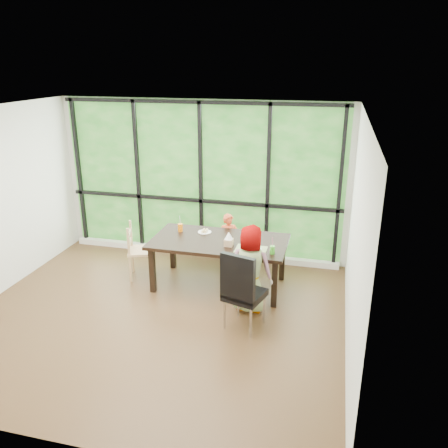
# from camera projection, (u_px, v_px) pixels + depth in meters

# --- Properties ---
(ground) EXTENTS (5.00, 5.00, 0.00)m
(ground) POSITION_uv_depth(u_px,v_px,m) (156.00, 316.00, 6.20)
(ground) COLOR black
(ground) RESTS_ON ground
(back_wall) EXTENTS (5.00, 0.00, 5.00)m
(back_wall) POSITION_uv_depth(u_px,v_px,m) (202.00, 180.00, 7.79)
(back_wall) COLOR silver
(back_wall) RESTS_ON ground
(foliage_backdrop) EXTENTS (4.80, 0.02, 2.65)m
(foliage_backdrop) POSITION_uv_depth(u_px,v_px,m) (201.00, 180.00, 7.77)
(foliage_backdrop) COLOR #164B14
(foliage_backdrop) RESTS_ON back_wall
(window_mullions) EXTENTS (4.80, 0.06, 2.65)m
(window_mullions) POSITION_uv_depth(u_px,v_px,m) (201.00, 181.00, 7.74)
(window_mullions) COLOR black
(window_mullions) RESTS_ON back_wall
(window_sill) EXTENTS (4.80, 0.12, 0.10)m
(window_sill) POSITION_uv_depth(u_px,v_px,m) (201.00, 252.00, 8.14)
(window_sill) COLOR silver
(window_sill) RESTS_ON ground
(dining_table) EXTENTS (2.04, 1.11, 0.75)m
(dining_table) POSITION_uv_depth(u_px,v_px,m) (219.00, 263.00, 6.93)
(dining_table) COLOR black
(dining_table) RESTS_ON ground
(chair_window_leather) EXTENTS (0.55, 0.55, 1.08)m
(chair_window_leather) POSITION_uv_depth(u_px,v_px,m) (232.00, 229.00, 7.85)
(chair_window_leather) COLOR black
(chair_window_leather) RESTS_ON ground
(chair_interior_leather) EXTENTS (0.57, 0.57, 1.08)m
(chair_interior_leather) POSITION_uv_depth(u_px,v_px,m) (245.00, 289.00, 5.79)
(chair_interior_leather) COLOR black
(chair_interior_leather) RESTS_ON ground
(chair_end_beech) EXTENTS (0.51, 0.53, 0.90)m
(chair_end_beech) POSITION_uv_depth(u_px,v_px,m) (142.00, 251.00, 7.19)
(chair_end_beech) COLOR tan
(chair_end_beech) RESTS_ON ground
(child_toddler) EXTENTS (0.41, 0.35, 0.95)m
(child_toddler) POSITION_uv_depth(u_px,v_px,m) (229.00, 242.00, 7.49)
(child_toddler) COLOR #D24A24
(child_toddler) RESTS_ON ground
(child_older) EXTENTS (0.63, 0.43, 1.24)m
(child_older) POSITION_uv_depth(u_px,v_px,m) (251.00, 269.00, 6.17)
(child_older) COLOR gray
(child_older) RESTS_ON ground
(placemat) EXTENTS (0.44, 0.32, 0.01)m
(placemat) POSITION_uv_depth(u_px,v_px,m) (251.00, 249.00, 6.47)
(placemat) COLOR tan
(placemat) RESTS_ON dining_table
(plate_far) EXTENTS (0.21, 0.21, 0.01)m
(plate_far) POSITION_uv_depth(u_px,v_px,m) (205.00, 232.00, 7.11)
(plate_far) COLOR white
(plate_far) RESTS_ON dining_table
(plate_near) EXTENTS (0.26, 0.26, 0.02)m
(plate_near) POSITION_uv_depth(u_px,v_px,m) (253.00, 250.00, 6.44)
(plate_near) COLOR white
(plate_near) RESTS_ON dining_table
(orange_cup) EXTENTS (0.08, 0.08, 0.12)m
(orange_cup) POSITION_uv_depth(u_px,v_px,m) (180.00, 228.00, 7.14)
(orange_cup) COLOR orange
(orange_cup) RESTS_ON dining_table
(green_cup) EXTENTS (0.07, 0.07, 0.11)m
(green_cup) POSITION_uv_depth(u_px,v_px,m) (272.00, 250.00, 6.31)
(green_cup) COLOR green
(green_cup) RESTS_ON dining_table
(tissue_box) EXTENTS (0.12, 0.12, 0.10)m
(tissue_box) POSITION_uv_depth(u_px,v_px,m) (229.00, 242.00, 6.58)
(tissue_box) COLOR tan
(tissue_box) RESTS_ON dining_table
(crepe_rolls_far) EXTENTS (0.10, 0.12, 0.04)m
(crepe_rolls_far) POSITION_uv_depth(u_px,v_px,m) (205.00, 231.00, 7.10)
(crepe_rolls_far) COLOR tan
(crepe_rolls_far) RESTS_ON plate_far
(crepe_rolls_near) EXTENTS (0.10, 0.12, 0.04)m
(crepe_rolls_near) POSITION_uv_depth(u_px,v_px,m) (253.00, 248.00, 6.43)
(crepe_rolls_near) COLOR tan
(crepe_rolls_near) RESTS_ON plate_near
(straw_white) EXTENTS (0.01, 0.04, 0.20)m
(straw_white) POSITION_uv_depth(u_px,v_px,m) (180.00, 222.00, 7.11)
(straw_white) COLOR white
(straw_white) RESTS_ON orange_cup
(straw_pink) EXTENTS (0.01, 0.04, 0.20)m
(straw_pink) POSITION_uv_depth(u_px,v_px,m) (273.00, 243.00, 6.28)
(straw_pink) COLOR pink
(straw_pink) RESTS_ON green_cup
(tissue) EXTENTS (0.12, 0.12, 0.11)m
(tissue) POSITION_uv_depth(u_px,v_px,m) (229.00, 236.00, 6.55)
(tissue) COLOR white
(tissue) RESTS_ON tissue_box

